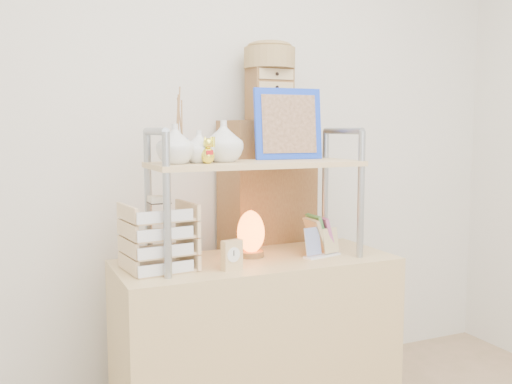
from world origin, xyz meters
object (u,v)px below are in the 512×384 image
(letter_tray, at_px, (160,241))
(salt_lamp, at_px, (251,233))
(cabinet, at_px, (267,254))
(desk, at_px, (256,343))

(letter_tray, xyz_separation_m, salt_lamp, (0.43, 0.08, -0.01))
(cabinet, relative_size, letter_tray, 4.53)
(letter_tray, relative_size, salt_lamp, 1.46)
(cabinet, xyz_separation_m, letter_tray, (-0.65, -0.39, 0.19))
(desk, xyz_separation_m, salt_lamp, (-0.00, 0.06, 0.48))
(cabinet, distance_m, letter_tray, 0.79)
(cabinet, xyz_separation_m, salt_lamp, (-0.23, -0.31, 0.18))
(desk, bearing_deg, salt_lamp, 91.68)
(letter_tray, bearing_deg, cabinet, 30.83)
(desk, distance_m, salt_lamp, 0.48)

